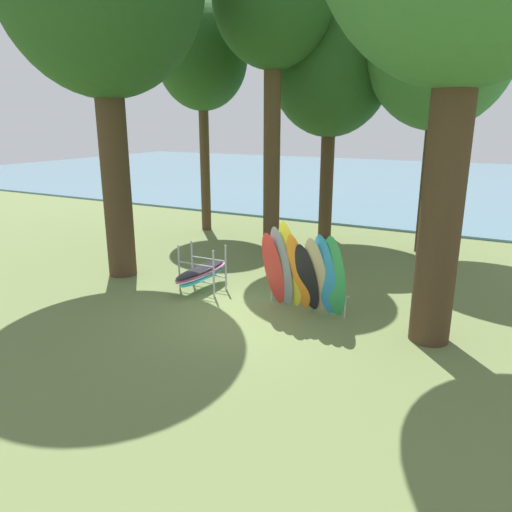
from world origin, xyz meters
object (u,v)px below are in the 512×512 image
tree_far_right_back (442,44)px  tree_deep_back (273,0)px  leaning_board_pile (303,273)px  tree_mid_behind (331,65)px  board_storage_rack (202,272)px  tree_far_left_back (202,58)px

tree_far_right_back → tree_deep_back: (-4.76, -2.32, 1.28)m
tree_deep_back → leaning_board_pile: 9.12m
tree_mid_behind → board_storage_rack: 9.38m
tree_mid_behind → tree_far_right_back: size_ratio=0.94×
board_storage_rack → tree_deep_back: bearing=91.9°
tree_mid_behind → tree_far_left_back: (-4.91, -0.94, 0.42)m
tree_far_left_back → board_storage_rack: size_ratio=4.15×
leaning_board_pile → board_storage_rack: size_ratio=1.08×
tree_mid_behind → tree_far_left_back: size_ratio=1.01×
tree_deep_back → tree_mid_behind: bearing=69.7°
tree_mid_behind → tree_deep_back: bearing=-110.3°
tree_far_left_back → board_storage_rack: tree_far_left_back is taller
tree_far_left_back → leaning_board_pile: size_ratio=3.86×
tree_far_right_back → leaning_board_pile: 9.33m
tree_far_right_back → tree_deep_back: bearing=-154.1°
board_storage_rack → leaning_board_pile: bearing=-5.7°
tree_far_left_back → tree_far_right_back: bearing=3.5°
tree_mid_behind → tree_deep_back: tree_deep_back is taller
tree_far_left_back → tree_far_right_back: (8.66, 0.54, 0.00)m
leaning_board_pile → board_storage_rack: leaning_board_pile is taller
tree_deep_back → board_storage_rack: tree_deep_back is taller
tree_far_right_back → leaning_board_pile: bearing=-102.2°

